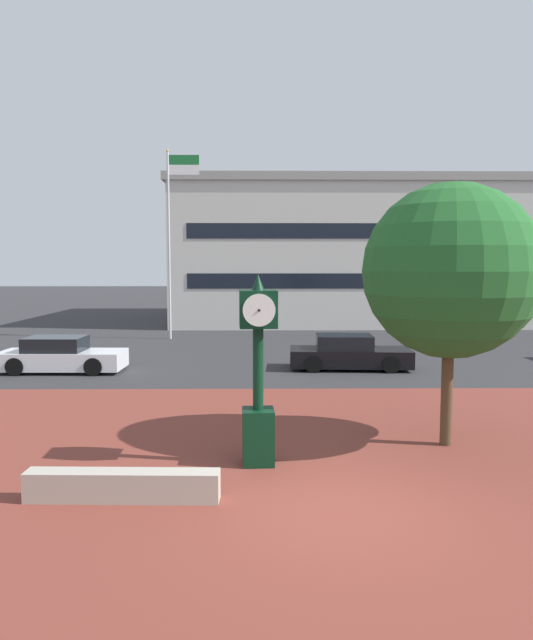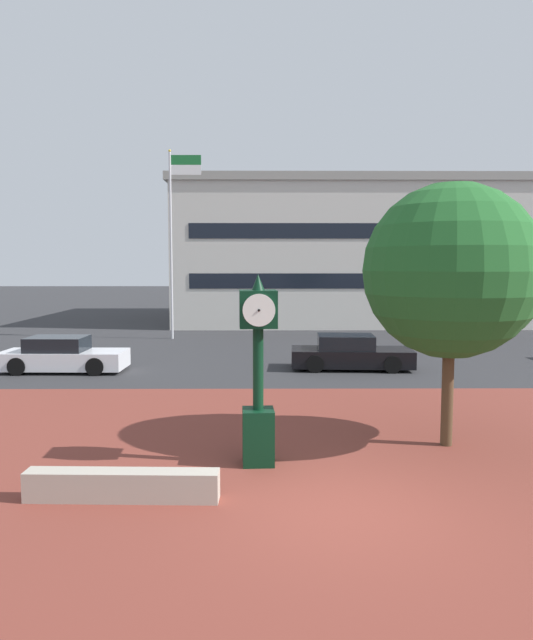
# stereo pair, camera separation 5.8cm
# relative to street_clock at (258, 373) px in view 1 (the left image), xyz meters

# --- Properties ---
(ground_plane) EXTENTS (200.00, 200.00, 0.00)m
(ground_plane) POSITION_rel_street_clock_xyz_m (1.34, -2.18, -1.80)
(ground_plane) COLOR #2D2D30
(plaza_brick_paving) EXTENTS (44.00, 13.14, 0.01)m
(plaza_brick_paving) POSITION_rel_street_clock_xyz_m (1.34, 0.38, -1.80)
(plaza_brick_paving) COLOR brown
(plaza_brick_paving) RESTS_ON ground
(planter_wall) EXTENTS (3.21, 0.49, 0.50)m
(planter_wall) POSITION_rel_street_clock_xyz_m (-2.24, -1.77, -1.55)
(planter_wall) COLOR #ADA393
(planter_wall) RESTS_ON ground
(street_clock) EXTENTS (0.74, 0.83, 3.71)m
(street_clock) POSITION_rel_street_clock_xyz_m (0.00, 0.00, 0.00)
(street_clock) COLOR black
(street_clock) RESTS_ON ground
(plaza_tree) EXTENTS (3.98, 3.70, 5.61)m
(plaza_tree) POSITION_rel_street_clock_xyz_m (4.25, 1.28, 1.87)
(plaza_tree) COLOR #4C3823
(plaza_tree) RESTS_ON ground
(car_street_mid) EXTENTS (4.57, 2.11, 1.28)m
(car_street_mid) POSITION_rel_street_clock_xyz_m (3.37, 10.51, -1.23)
(car_street_mid) COLOR black
(car_street_mid) RESTS_ON ground
(car_street_far) EXTENTS (4.48, 1.90, 1.28)m
(car_street_far) POSITION_rel_street_clock_xyz_m (-7.22, 10.04, -1.23)
(car_street_far) COLOR silver
(car_street_far) RESTS_ON ground
(flagpole_primary) EXTENTS (1.68, 0.14, 9.80)m
(flagpole_primary) POSITION_rel_street_clock_xyz_m (-4.50, 19.59, 3.98)
(flagpole_primary) COLOR silver
(flagpole_primary) RESTS_ON ground
(civic_building) EXTENTS (24.41, 16.08, 9.33)m
(civic_building) POSITION_rel_street_clock_xyz_m (6.53, 31.40, 2.87)
(civic_building) COLOR beige
(civic_building) RESTS_ON ground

